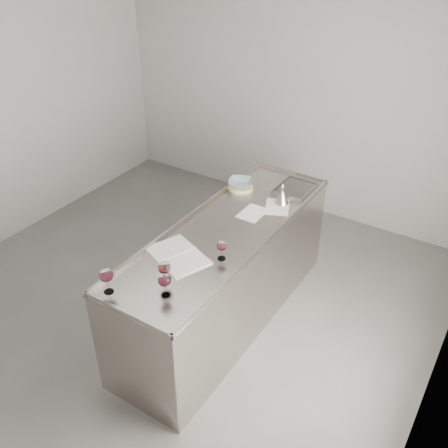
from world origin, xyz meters
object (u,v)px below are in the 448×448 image
Objects in this scene: wine_glass_small at (222,246)px; ceramic_bowl at (241,183)px; counter at (226,275)px; notebook at (178,255)px; wine_glass_right at (165,281)px; wine_glass_middle at (164,268)px; wine_glass_left at (106,276)px; wine_funnel at (282,197)px.

wine_glass_small reaches higher than ceramic_bowl.
notebook is (-0.11, -0.50, 0.47)m from counter.
wine_glass_right reaches higher than notebook.
counter is 4.41× the size of notebook.
notebook is (-0.20, 0.40, -0.12)m from wine_glass_right.
wine_glass_middle is 0.32× the size of notebook.
wine_glass_middle is at bearing -111.97° from wine_glass_small.
wine_glass_small is at bearing 58.86° from wine_glass_left.
notebook is at bearing -102.59° from counter.
notebook is at bearing -104.36° from wine_funnel.
notebook is at bearing 116.66° from wine_glass_right.
wine_glass_left is (-0.26, -1.08, 0.61)m from counter.
ceramic_bowl is 1.17× the size of wine_funnel.
wine_glass_middle is 0.77× the size of ceramic_bowl.
wine_glass_right reaches higher than counter.
wine_glass_right is (0.09, -0.11, 0.00)m from wine_glass_middle.
wine_glass_left is at bearing -83.09° from notebook.
ceramic_bowl is (-0.27, 1.47, -0.08)m from wine_glass_middle.
notebook is at bearing -152.51° from wine_glass_small.
wine_glass_small is at bearing 68.03° from wine_glass_middle.
wine_funnel is (0.09, 1.54, -0.07)m from wine_glass_right.
wine_funnel is (-0.00, 0.98, -0.05)m from wine_glass_small.
notebook is (-0.29, -0.15, -0.10)m from wine_glass_small.
wine_glass_left is at bearing -132.51° from wine_glass_middle.
ceramic_bowl is (-0.36, 1.58, -0.08)m from wine_glass_right.
wine_funnel is (0.18, 1.43, -0.07)m from wine_glass_middle.
wine_glass_middle is 1.50m from ceramic_bowl.
wine_glass_middle is 0.90× the size of wine_funnel.
counter is 13.70× the size of wine_glass_middle.
wine_glass_small is 0.69× the size of ceramic_bowl.
wine_glass_right is at bearing -50.54° from wine_glass_middle.
ceramic_bowl is at bearing 113.76° from wine_glass_small.
wine_funnel is at bearing -5.09° from ceramic_bowl.
wine_glass_left is 0.35× the size of notebook.
wine_glass_small is at bearing -66.24° from ceramic_bowl.
wine_glass_left reaches higher than notebook.
ceramic_bowl is (-0.27, 0.68, 0.52)m from counter.
wine_glass_left reaches higher than counter.
wine_glass_small is (0.18, 0.45, -0.01)m from wine_glass_middle.
wine_glass_left is at bearing -104.38° from wine_funnel.
counter is 0.70m from notebook.
ceramic_bowl is (-0.01, 1.76, -0.09)m from wine_glass_left.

